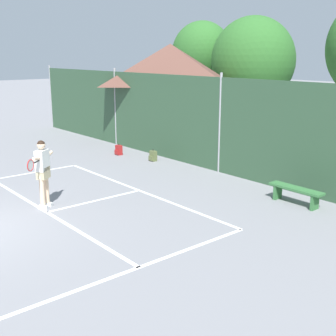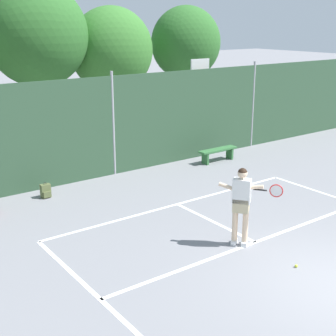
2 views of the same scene
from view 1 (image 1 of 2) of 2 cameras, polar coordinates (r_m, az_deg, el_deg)
chainlink_fence at (r=15.63m, az=6.64°, el=5.39°), size 26.09×0.09×3.44m
clubhouse_building at (r=22.16m, az=0.29°, el=9.94°), size 5.66×5.85×4.52m
tennis_player at (r=12.35m, az=-15.68°, el=-0.01°), size 0.97×1.13×1.85m
backpack_red at (r=18.58m, az=-6.31°, el=2.27°), size 0.28×0.24×0.46m
backpack_olive at (r=17.41m, az=-1.93°, el=1.52°), size 0.28×0.25×0.46m
courtside_bench at (r=12.87m, az=15.97°, el=-2.93°), size 1.60×0.36×0.48m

